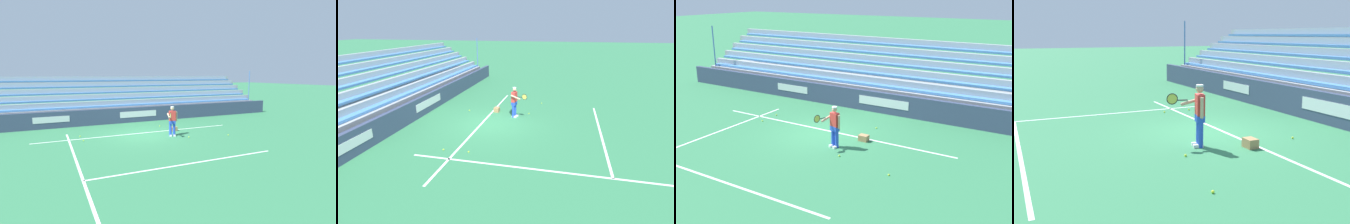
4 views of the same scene
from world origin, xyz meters
The scene contains 13 objects.
ground_plane centered at (0.00, 0.00, 0.00)m, with size 160.00×160.00×0.00m, color #337A4C.
court_baseline_white centered at (0.00, -0.50, 0.00)m, with size 12.00×0.10×0.01m, color white.
court_sideline_white centered at (4.11, 4.00, 0.00)m, with size 0.10×12.00×0.01m, color white.
court_service_line_white centered at (0.00, 5.50, 0.00)m, with size 8.22×0.10×0.01m, color white.
back_wall_sponsor_board centered at (0.01, -4.27, 0.55)m, with size 26.58×0.25×1.10m.
bleacher_stand centered at (0.00, -6.89, 0.79)m, with size 25.25×4.00×3.85m.
tennis_player centered at (-1.36, 0.98, 0.89)m, with size 0.75×0.95×1.71m.
ball_box_cardboard centered at (-2.06, -0.25, 0.13)m, with size 0.40×0.30×0.26m, color #A87F51.
tennis_ball_on_baseline centered at (-1.82, -1.92, 0.03)m, with size 0.07×0.07×0.07m, color #CCE533.
tennis_ball_by_box centered at (3.42, 0.05, 0.03)m, with size 0.07×0.07×0.07m, color #CCE533.
tennis_ball_stray_back centered at (3.47, -1.05, 0.03)m, with size 0.07×0.07×0.07m, color #CCE533.
tennis_ball_far_left centered at (-2.05, 1.70, 0.03)m, with size 0.07×0.07×0.07m, color #CCE533.
tennis_ball_near_player centered at (-4.38, 2.21, 0.03)m, with size 0.07×0.07×0.07m, color #CCE533.
Camera 2 is at (12.44, 3.75, 4.90)m, focal length 28.00 mm.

